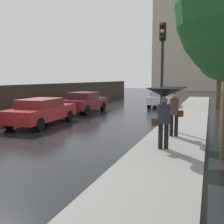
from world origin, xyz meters
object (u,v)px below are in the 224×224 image
car_white_behind_camera (162,98)px  car_maroon_far_lane (84,102)px  car_red_near_kerb (41,111)px  street_tree_far (220,59)px  pedestrian_with_umbrella_near (175,98)px  traffic_light (162,56)px  pedestrian_with_umbrella_far (164,100)px

car_white_behind_camera → car_maroon_far_lane: size_ratio=0.88×
car_maroon_far_lane → car_white_behind_camera: bearing=-129.5°
car_red_near_kerb → car_maroon_far_lane: bearing=-90.7°
car_red_near_kerb → street_tree_far: 14.38m
pedestrian_with_umbrella_near → car_white_behind_camera: bearing=88.8°
car_white_behind_camera → pedestrian_with_umbrella_near: 12.30m
car_red_near_kerb → pedestrian_with_umbrella_near: 6.86m
traffic_light → pedestrian_with_umbrella_near: bearing=-65.1°
street_tree_far → pedestrian_with_umbrella_far: bearing=-97.7°
car_maroon_far_lane → traffic_light: (6.11, -4.99, 2.56)m
car_red_near_kerb → traffic_light: traffic_light is taller
car_red_near_kerb → car_white_behind_camera: car_red_near_kerb is taller
car_red_near_kerb → pedestrian_with_umbrella_near: size_ratio=2.46×
car_maroon_far_lane → pedestrian_with_umbrella_far: bearing=128.3°
traffic_light → street_tree_far: (2.64, 10.67, 0.52)m
car_red_near_kerb → pedestrian_with_umbrella_far: 7.44m
car_white_behind_camera → pedestrian_with_umbrella_far: pedestrian_with_umbrella_far is taller
car_maroon_far_lane → traffic_light: size_ratio=0.95×
car_red_near_kerb → car_white_behind_camera: bearing=-114.3°
car_red_near_kerb → traffic_light: bearing=-178.2°
pedestrian_with_umbrella_near → pedestrian_with_umbrella_far: pedestrian_with_umbrella_far is taller
traffic_light → car_red_near_kerb: bearing=-175.6°
car_white_behind_camera → traffic_light: 10.81m
car_white_behind_camera → traffic_light: size_ratio=0.84×
car_red_near_kerb → pedestrian_with_umbrella_far: size_ratio=2.43×
pedestrian_with_umbrella_far → traffic_light: bearing=83.8°
pedestrian_with_umbrella_near → car_red_near_kerb: bearing=157.3°
pedestrian_with_umbrella_near → pedestrian_with_umbrella_far: bearing=-104.7°
pedestrian_with_umbrella_far → car_white_behind_camera: bearing=82.7°
traffic_light → street_tree_far: 11.00m
traffic_light → car_white_behind_camera: bearing=99.0°
street_tree_far → pedestrian_with_umbrella_near: bearing=-98.6°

